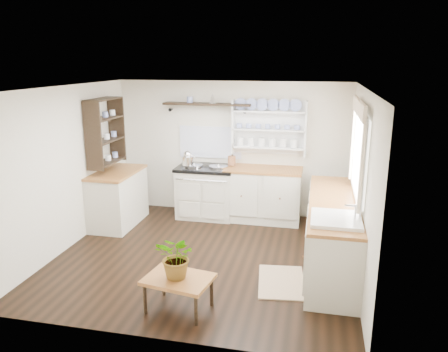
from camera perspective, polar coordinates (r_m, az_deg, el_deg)
The scene contains 19 objects.
floor at distance 6.17m, azimuth -2.56°, elevation -10.39°, with size 4.00×3.80×0.01m, color black.
wall_back at distance 7.58m, azimuth 1.01°, elevation 3.60°, with size 4.00×0.02×2.30m, color beige.
wall_right at distance 5.62m, azimuth 17.43°, elevation -1.14°, with size 0.02×3.80×2.30m, color beige.
wall_left at distance 6.57m, azimuth -19.81°, elevation 0.94°, with size 0.02×3.80×2.30m, color beige.
ceiling at distance 5.59m, azimuth -2.84°, elevation 11.44°, with size 4.00×3.80×0.01m, color white.
window at distance 5.66m, azimuth 17.12°, elevation 3.33°, with size 0.08×1.55×1.22m.
aga_cooker at distance 7.52m, azimuth -2.34°, elevation -2.00°, with size 0.99×0.69×0.91m.
back_cabinets at distance 7.37m, azimuth 5.11°, elevation -2.32°, with size 1.27×0.63×0.90m.
right_cabinets at distance 5.91m, azimuth 13.92°, elevation -7.17°, with size 0.62×2.43×0.90m.
belfast_sink at distance 5.09m, azimuth 14.34°, elevation -6.74°, with size 0.55×0.60×0.45m.
left_cabinets at distance 7.36m, azimuth -13.69°, elevation -2.72°, with size 0.62×1.13×0.90m.
plate_rack at distance 7.38m, azimuth 5.95°, elevation 6.41°, with size 1.20×0.22×0.90m.
high_shelf at distance 7.44m, azimuth -2.22°, elevation 9.29°, with size 1.50×0.29×0.16m.
left_shelving at distance 7.18m, azimuth -15.24°, elevation 5.69°, with size 0.28×0.80×1.05m, color black.
kettle at distance 7.33m, azimuth -4.74°, elevation 2.34°, with size 0.19×0.19×0.23m, color silver, non-canonical shape.
utensil_crock at distance 7.39m, azimuth 1.02°, elevation 2.03°, with size 0.13×0.13×0.15m, color brown.
center_table at distance 4.85m, azimuth -5.97°, elevation -13.53°, with size 0.78×0.61×0.38m.
potted_plant at distance 4.72m, azimuth -6.07°, elevation -10.45°, with size 0.44×0.38×0.49m, color #3F7233.
floor_rug at distance 5.54m, azimuth 7.50°, elevation -13.55°, with size 0.55×0.85×0.02m, color olive.
Camera 1 is at (1.45, -5.39, 2.64)m, focal length 35.00 mm.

